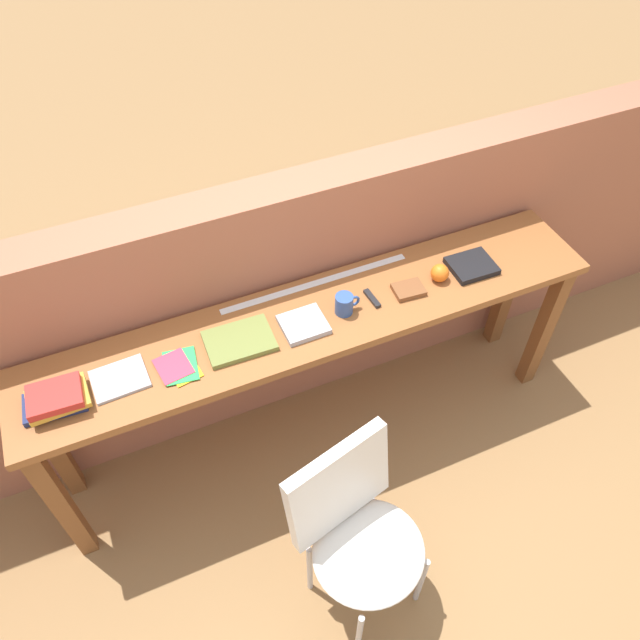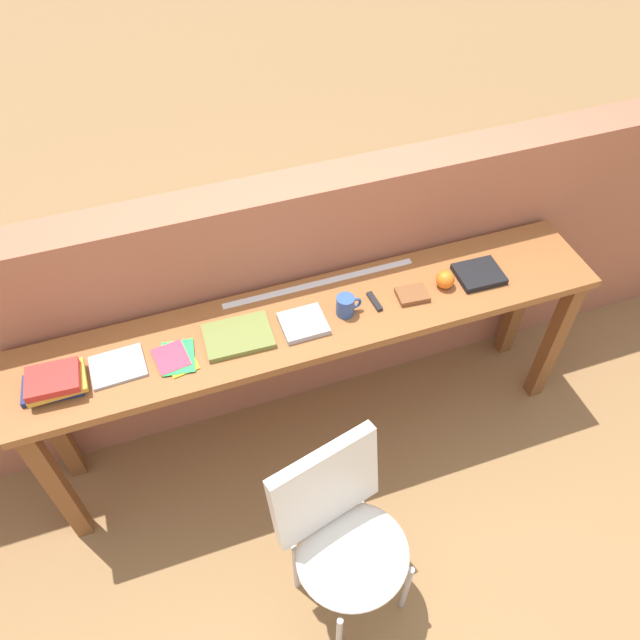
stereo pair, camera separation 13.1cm
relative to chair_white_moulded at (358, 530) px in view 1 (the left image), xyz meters
name	(u,v)px [view 1 (the left image)]	position (x,y,z in m)	size (l,w,h in m)	color
ground_plane	(340,476)	(0.16, 0.47, -0.53)	(40.00, 40.00, 0.00)	olive
brick_wall_back	(287,298)	(0.16, 1.11, 0.13)	(6.00, 0.20, 1.31)	#9E5B42
sideboard	(315,337)	(0.16, 0.77, 0.21)	(2.50, 0.44, 0.88)	brown
chair_white_moulded	(358,530)	(0.00, 0.00, 0.00)	(0.54, 0.55, 0.89)	silver
book_stack_leftmost	(56,399)	(-0.89, 0.74, 0.39)	(0.24, 0.17, 0.08)	navy
magazine_cycling	(120,379)	(-0.66, 0.76, 0.36)	(0.21, 0.17, 0.01)	#9E9EA3
pamphlet_pile_colourful	(179,366)	(-0.43, 0.73, 0.36)	(0.17, 0.19, 0.01)	purple
book_open_centre	(239,341)	(-0.18, 0.75, 0.37)	(0.27, 0.19, 0.02)	olive
book_grey_hardcover	(304,325)	(0.09, 0.73, 0.37)	(0.18, 0.17, 0.02)	#9E9EA3
mug	(345,304)	(0.28, 0.74, 0.40)	(0.11, 0.08, 0.09)	#2D4C8C
multitool_folded	(372,298)	(0.41, 0.76, 0.36)	(0.02, 0.11, 0.02)	black
leather_journal_brown	(409,290)	(0.58, 0.74, 0.37)	(0.13, 0.10, 0.02)	brown
sports_ball_small	(440,273)	(0.74, 0.75, 0.39)	(0.08, 0.08, 0.08)	orange
book_repair_rightmost	(472,266)	(0.91, 0.75, 0.37)	(0.20, 0.17, 0.03)	black
ruler_metal_back_edge	(316,283)	(0.23, 0.94, 0.35)	(0.87, 0.03, 0.00)	silver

